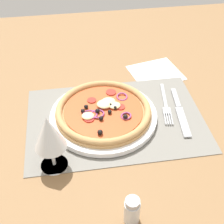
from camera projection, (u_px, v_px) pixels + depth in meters
ground_plane at (115, 123)px, 87.73cm from camera, size 190.00×140.00×2.40cm
placemat at (115, 119)px, 86.81cm from camera, size 47.45×32.56×0.40cm
plate at (103, 116)px, 86.40cm from camera, size 28.86×28.86×1.44cm
pizza at (103, 111)px, 85.22cm from camera, size 25.79×25.79×2.66cm
fork at (166, 105)px, 90.49cm from camera, size 4.31×18.01×0.44cm
knife at (180, 112)px, 88.35cm from camera, size 3.80×20.06×0.62cm
wine_glass at (49, 135)px, 68.42cm from camera, size 7.20×7.20×14.90cm
napkin at (156, 73)px, 103.61cm from camera, size 18.01×16.83×0.36cm
pepper_shaker at (132, 211)px, 62.34cm from camera, size 3.20×3.20×6.70cm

